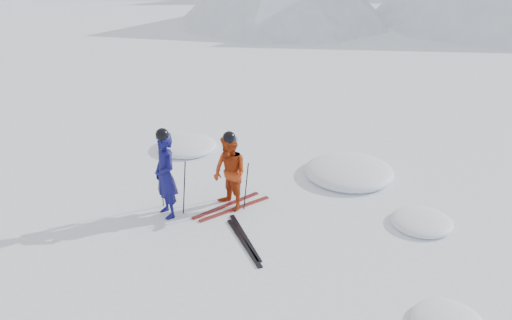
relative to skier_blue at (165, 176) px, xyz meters
The scene contains 12 objects.
ground 3.41m from the skier_blue, 14.63° to the left, with size 160.00×160.00×0.00m, color white.
skier_blue is the anchor object (origin of this frame).
skier_red 1.29m from the skier_blue, 51.66° to the left, with size 0.78×0.60×1.60m, color #A9320D.
pole_blue_left 0.45m from the skier_blue, 153.43° to the left, with size 0.02×0.02×1.18m, color black.
pole_blue_right 0.46m from the skier_blue, 45.00° to the left, with size 0.02×0.02×1.18m, color black.
pole_red_left 1.40m from the skier_blue, 68.38° to the left, with size 0.02×0.02×1.06m, color black.
pole_red_right 1.64m from the skier_blue, 46.56° to the left, with size 0.02×0.02×1.06m, color black.
ski_worn_left 1.50m from the skier_blue, 56.09° to the left, with size 0.09×1.70×0.03m, color black.
ski_worn_right 1.62m from the skier_blue, 47.71° to the left, with size 0.09×1.70×0.03m, color black.
ski_loose_a 2.00m from the skier_blue, 10.01° to the left, with size 0.09×1.70×0.03m, color black.
ski_loose_b 2.07m from the skier_blue, ahead, with size 0.09×1.70×0.03m, color black.
snow_lumps 3.63m from the skier_blue, 65.02° to the left, with size 9.12×5.08×0.45m.
Camera 1 is at (4.20, -7.16, 5.59)m, focal length 38.00 mm.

